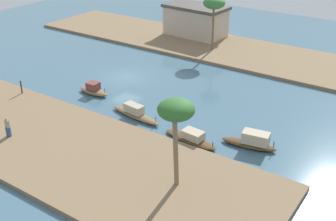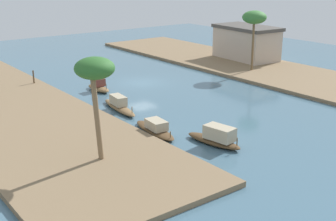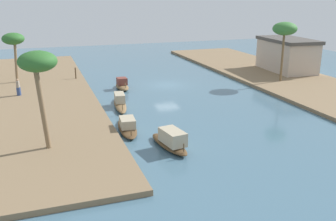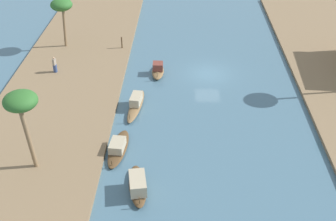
% 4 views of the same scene
% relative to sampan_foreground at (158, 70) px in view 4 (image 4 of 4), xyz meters
% --- Properties ---
extents(river_water, '(71.51, 71.51, 0.00)m').
position_rel_sampan_foreground_xyz_m(river_water, '(-0.16, 5.03, -0.42)').
color(river_water, '#476B7F').
rests_on(river_water, ground).
extents(riverbank_left, '(44.19, 10.74, 0.33)m').
position_rel_sampan_foreground_xyz_m(riverbank_left, '(-0.16, -8.63, -0.25)').
color(riverbank_left, '#846B4C').
rests_on(riverbank_left, ground).
extents(sampan_foreground, '(3.28, 1.18, 1.19)m').
position_rel_sampan_foreground_xyz_m(sampan_foreground, '(0.00, 0.00, 0.00)').
color(sampan_foreground, brown).
rests_on(sampan_foreground, river_water).
extents(sampan_near_left_bank, '(4.33, 1.82, 1.33)m').
position_rel_sampan_foreground_xyz_m(sampan_near_left_bank, '(16.62, -0.48, 0.12)').
color(sampan_near_left_bank, brown).
rests_on(sampan_near_left_bank, river_water).
extents(sampan_open_hull, '(4.82, 1.69, 0.99)m').
position_rel_sampan_foreground_xyz_m(sampan_open_hull, '(12.41, -2.34, -0.07)').
color(sampan_open_hull, brown).
rests_on(sampan_open_hull, river_water).
extents(sampan_with_tall_canopy, '(5.43, 1.59, 1.18)m').
position_rel_sampan_foreground_xyz_m(sampan_with_tall_canopy, '(6.30, -1.58, -0.01)').
color(sampan_with_tall_canopy, brown).
rests_on(sampan_with_tall_canopy, river_water).
extents(person_on_near_bank, '(0.47, 0.47, 1.60)m').
position_rel_sampan_foreground_xyz_m(person_on_near_bank, '(0.55, -10.07, 0.56)').
color(person_on_near_bank, '#33477A').
rests_on(person_on_near_bank, riverbank_left).
extents(mooring_post, '(0.14, 0.14, 1.26)m').
position_rel_sampan_foreground_xyz_m(mooring_post, '(-5.22, -4.20, 0.54)').
color(mooring_post, '#4C3823').
rests_on(mooring_post, riverbank_left).
extents(palm_tree_left_near, '(2.30, 2.30, 5.31)m').
position_rel_sampan_foreground_xyz_m(palm_tree_left_near, '(-5.54, -10.35, 4.47)').
color(palm_tree_left_near, '#7F6647').
rests_on(palm_tree_left_near, riverbank_left).
extents(palm_tree_left_far, '(2.27, 2.27, 6.07)m').
position_rel_sampan_foreground_xyz_m(palm_tree_left_far, '(14.70, -8.04, 5.16)').
color(palm_tree_left_far, '#7F6647').
rests_on(palm_tree_left_far, riverbank_left).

